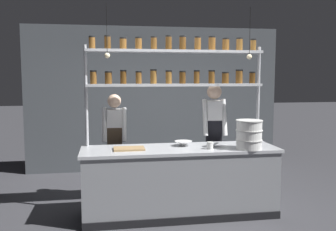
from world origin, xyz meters
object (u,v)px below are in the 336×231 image
object	(u,v)px
chef_center	(214,132)
serving_cup_front	(210,146)
cutting_board	(129,149)
prep_bowl_center_front	(183,144)
spice_shelf_unit	(176,71)
prep_bowl_near_left	(212,145)
container_stack	(249,135)
chef_left	(115,140)

from	to	relation	value
chef_center	serving_cup_front	distance (m)	0.83
cutting_board	prep_bowl_center_front	xyz separation A→B (m)	(0.75, 0.14, 0.02)
chef_center	spice_shelf_unit	bearing A→B (deg)	-148.97
prep_bowl_near_left	prep_bowl_center_front	size ratio (longest dim) A/B	0.77
container_stack	prep_bowl_near_left	size ratio (longest dim) A/B	2.02
chef_left	serving_cup_front	size ratio (longest dim) A/B	16.78
chef_center	prep_bowl_near_left	size ratio (longest dim) A/B	9.26
prep_bowl_center_front	spice_shelf_unit	bearing A→B (deg)	106.71
cutting_board	serving_cup_front	distance (m)	1.06
container_stack	cutting_board	bearing A→B (deg)	172.12
chef_left	cutting_board	distance (m)	0.84
cutting_board	prep_bowl_near_left	bearing A→B (deg)	1.14
prep_bowl_center_front	serving_cup_front	bearing A→B (deg)	-43.38
prep_bowl_near_left	cutting_board	bearing A→B (deg)	-178.86
prep_bowl_near_left	chef_center	bearing A→B (deg)	71.04
spice_shelf_unit	prep_bowl_near_left	bearing A→B (deg)	-37.19
spice_shelf_unit	prep_bowl_center_front	xyz separation A→B (m)	(0.06, -0.21, -0.99)
spice_shelf_unit	chef_left	bearing A→B (deg)	150.82
spice_shelf_unit	chef_center	size ratio (longest dim) A/B	1.43
container_stack	spice_shelf_unit	bearing A→B (deg)	146.96
spice_shelf_unit	chef_left	size ratio (longest dim) A/B	1.56
chef_left	spice_shelf_unit	bearing A→B (deg)	-25.73
serving_cup_front	container_stack	bearing A→B (deg)	-8.23
spice_shelf_unit	container_stack	size ratio (longest dim) A/B	6.55
spice_shelf_unit	prep_bowl_center_front	size ratio (longest dim) A/B	10.18
container_stack	cutting_board	distance (m)	1.58
serving_cup_front	prep_bowl_center_front	bearing A→B (deg)	136.62
spice_shelf_unit	serving_cup_front	size ratio (longest dim) A/B	26.16
spice_shelf_unit	prep_bowl_near_left	size ratio (longest dim) A/B	13.25
chef_center	cutting_board	xyz separation A→B (m)	(-1.33, -0.64, -0.08)
prep_bowl_near_left	serving_cup_front	xyz separation A→B (m)	(-0.07, -0.16, 0.02)
chef_center	prep_bowl_center_front	bearing A→B (deg)	-132.55
container_stack	prep_bowl_center_front	distance (m)	0.89
chef_center	prep_bowl_near_left	distance (m)	0.66
cutting_board	serving_cup_front	bearing A→B (deg)	-7.71
chef_center	prep_bowl_near_left	xyz separation A→B (m)	(-0.21, -0.62, -0.07)
spice_shelf_unit	serving_cup_front	world-z (taller)	spice_shelf_unit
prep_bowl_near_left	chef_left	bearing A→B (deg)	147.98
chef_left	serving_cup_front	xyz separation A→B (m)	(1.21, -0.97, 0.05)
serving_cup_front	chef_center	bearing A→B (deg)	70.18
spice_shelf_unit	container_stack	world-z (taller)	spice_shelf_unit
container_stack	cutting_board	world-z (taller)	container_stack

